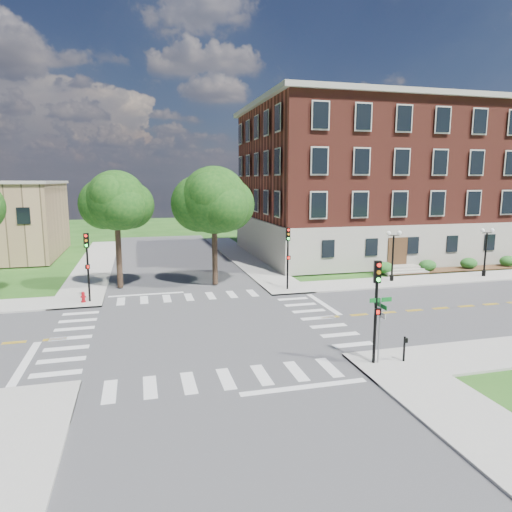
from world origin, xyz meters
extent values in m
plane|color=#1D4A14|center=(0.00, 0.00, 0.00)|extent=(160.00, 160.00, 0.00)
cube|color=#3D3D3F|center=(0.00, 0.00, 0.01)|extent=(90.00, 12.00, 0.01)
cube|color=#3D3D3F|center=(0.00, 0.00, 0.01)|extent=(12.00, 90.00, 0.01)
cube|color=#9E9B93|center=(23.00, 7.75, 0.06)|extent=(34.00, 3.50, 0.12)
cube|color=#9E9B93|center=(7.75, 23.00, 0.06)|extent=(3.50, 34.00, 0.12)
cube|color=#9E9B93|center=(-7.75, 23.00, 0.06)|extent=(3.50, 34.00, 0.12)
cube|color=silver|center=(8.80, 3.00, 0.00)|extent=(0.40, 5.50, 0.00)
cube|color=#A39D90|center=(24.00, 22.00, 2.22)|extent=(30.00, 20.00, 4.20)
cube|color=maroon|center=(24.00, 22.00, 10.22)|extent=(29.55, 19.70, 11.80)
cube|color=#A39D90|center=(24.00, 22.00, 16.37)|extent=(30.60, 20.60, 0.50)
cube|color=#472D19|center=(20.00, 11.96, 1.82)|extent=(2.00, 0.10, 2.80)
cylinder|color=#312018|center=(-4.95, 11.28, 2.39)|extent=(0.44, 0.44, 4.53)
sphere|color=#103B10|center=(-4.95, 11.28, 6.95)|extent=(4.60, 4.60, 4.60)
cylinder|color=#312018|center=(2.50, 10.51, 2.19)|extent=(0.44, 0.44, 4.14)
sphere|color=#103B10|center=(2.50, 10.51, 6.93)|extent=(5.35, 5.35, 5.35)
cylinder|color=black|center=(6.91, -7.43, 2.02)|extent=(0.14, 0.14, 3.80)
cube|color=black|center=(6.91, -7.43, 4.42)|extent=(0.37, 0.31, 1.00)
cylinder|color=red|center=(6.91, -7.56, 4.75)|extent=(0.19, 0.10, 0.18)
cylinder|color=orange|center=(6.91, -7.56, 4.42)|extent=(0.19, 0.10, 0.18)
cylinder|color=#19E533|center=(6.91, -7.56, 4.09)|extent=(0.19, 0.10, 0.18)
cube|color=black|center=(6.91, -7.61, 2.62)|extent=(0.32, 0.21, 0.30)
cylinder|color=black|center=(7.66, 7.40, 2.02)|extent=(0.14, 0.14, 3.80)
cube|color=black|center=(7.66, 7.40, 4.42)|extent=(0.34, 0.25, 1.00)
cylinder|color=red|center=(7.66, 7.27, 4.75)|extent=(0.18, 0.07, 0.18)
cylinder|color=orange|center=(7.66, 7.27, 4.42)|extent=(0.18, 0.07, 0.18)
cylinder|color=#19E533|center=(7.66, 7.27, 4.09)|extent=(0.18, 0.07, 0.18)
cube|color=black|center=(7.66, 7.22, 2.62)|extent=(0.31, 0.15, 0.30)
cylinder|color=black|center=(-6.88, 7.39, 2.02)|extent=(0.14, 0.14, 3.80)
cube|color=black|center=(-6.88, 7.39, 4.42)|extent=(0.38, 0.33, 1.00)
cylinder|color=red|center=(-6.88, 7.26, 4.75)|extent=(0.18, 0.12, 0.18)
cylinder|color=orange|center=(-6.88, 7.26, 4.42)|extent=(0.18, 0.12, 0.18)
cylinder|color=#19E533|center=(-6.88, 7.26, 4.09)|extent=(0.18, 0.12, 0.18)
cube|color=black|center=(-6.88, 7.21, 2.62)|extent=(0.32, 0.23, 0.30)
cylinder|color=black|center=(17.08, 7.96, 0.37)|extent=(0.32, 0.32, 0.50)
cylinder|color=black|center=(17.08, 7.96, 2.02)|extent=(0.16, 0.16, 3.80)
cube|color=black|center=(17.08, 7.96, 3.97)|extent=(1.00, 0.06, 0.06)
sphere|color=white|center=(16.58, 7.96, 4.17)|extent=(0.36, 0.36, 0.36)
sphere|color=white|center=(17.58, 7.96, 4.17)|extent=(0.36, 0.36, 0.36)
cylinder|color=black|center=(26.00, 7.65, 0.37)|extent=(0.32, 0.32, 0.50)
cylinder|color=black|center=(26.00, 7.65, 2.02)|extent=(0.16, 0.16, 3.80)
cube|color=black|center=(26.00, 7.65, 3.97)|extent=(1.00, 0.06, 0.06)
sphere|color=white|center=(25.50, 7.65, 4.17)|extent=(0.36, 0.36, 0.36)
sphere|color=white|center=(26.50, 7.65, 4.17)|extent=(0.36, 0.36, 0.36)
cylinder|color=gray|center=(7.11, -7.47, 1.67)|extent=(0.07, 0.07, 3.10)
cube|color=#0C6420|center=(7.11, -7.47, 3.12)|extent=(1.10, 0.03, 0.20)
cube|color=#0C6420|center=(7.11, -7.47, 2.87)|extent=(0.03, 1.10, 0.20)
cube|color=silver|center=(7.16, -7.47, 2.42)|extent=(0.03, 0.75, 0.25)
cylinder|color=black|center=(8.37, -7.61, 0.72)|extent=(0.10, 0.10, 1.20)
cube|color=black|center=(8.37, -7.73, 1.17)|extent=(0.14, 0.08, 0.22)
cylinder|color=#9B0B13|center=(-7.29, 7.26, 0.17)|extent=(0.32, 0.32, 0.10)
cylinder|color=#9B0B13|center=(-7.29, 7.26, 0.42)|extent=(0.22, 0.22, 0.60)
sphere|color=#9B0B13|center=(-7.29, 7.26, 0.75)|extent=(0.24, 0.24, 0.24)
cylinder|color=#9B0B13|center=(-7.29, 7.26, 0.50)|extent=(0.35, 0.12, 0.12)
cylinder|color=#9B0B13|center=(-7.29, 7.26, 0.50)|extent=(0.12, 0.35, 0.12)
camera|label=1|loc=(-3.41, -25.45, 8.48)|focal=32.00mm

